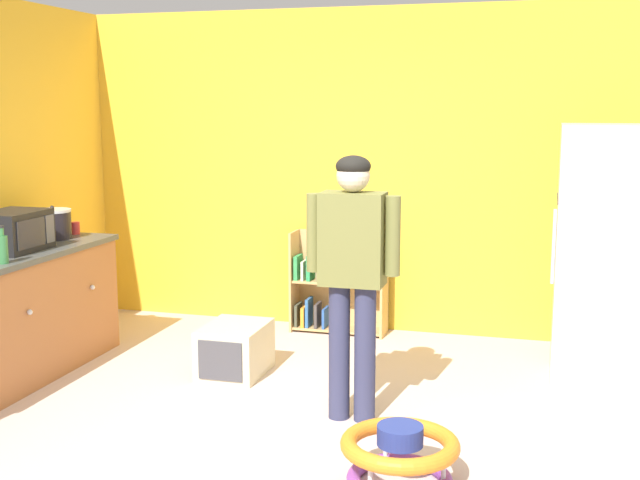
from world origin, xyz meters
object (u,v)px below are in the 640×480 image
Objects in this scene: bookshelf at (334,288)px; baby_walker at (400,456)px; standing_person at (353,264)px; green_glass_bottle at (3,248)px; refrigerator at (610,258)px; red_cup at (75,228)px; pet_carrier at (235,350)px; microwave at (13,231)px; crock_pot at (53,224)px.

bookshelf is 2.91m from baby_walker.
green_glass_bottle is at bearing -173.70° from standing_person.
refrigerator is 18.74× the size of red_cup.
refrigerator reaches higher than standing_person.
red_cup is at bearing 166.97° from pet_carrier.
baby_walker is (-1.08, -1.87, -0.73)m from refrigerator.
microwave is (-1.46, -0.44, 0.86)m from pet_carrier.
pet_carrier is 1.69m from red_cup.
pet_carrier is 1.15× the size of microwave.
bookshelf is at bearing 43.24° from microwave.
standing_person is 17.00× the size of red_cup.
standing_person reaches higher than crock_pot.
bookshelf is 1.41× the size of baby_walker.
microwave reaches higher than red_cup.
microwave is 5.05× the size of red_cup.
refrigerator is at bearing 10.49° from pet_carrier.
refrigerator is at bearing 60.04° from baby_walker.
crock_pot is (-1.89, -1.21, 0.64)m from bookshelf.
refrigerator is 3.22× the size of pet_carrier.
refrigerator is 7.24× the size of green_glass_bottle.
pet_carrier is (-2.52, -0.47, -0.71)m from refrigerator.
pet_carrier is 2.01× the size of crock_pot.
green_glass_bottle is at bearing -127.22° from bookshelf.
microwave is 0.46m from green_glass_bottle.
standing_person is 1.41m from pet_carrier.
baby_walker is 1.26× the size of microwave.
red_cup is at bearing 100.93° from green_glass_bottle.
refrigerator is 3.99m from red_cup.
baby_walker is at bearing -119.96° from refrigerator.
green_glass_bottle reaches higher than baby_walker.
red_cup is at bearing 83.73° from crock_pot.
green_glass_bottle is at bearing -79.07° from red_cup.
pet_carrier is 5.81× the size of red_cup.
crock_pot is at bearing -174.70° from refrigerator.
bookshelf is 2.08m from standing_person.
standing_person reaches higher than pet_carrier.
refrigerator is 4.09m from microwave.
standing_person reaches higher than baby_walker.
bookshelf is at bearing 27.38° from red_cup.
standing_person is at bearing -145.03° from refrigerator.
bookshelf reaches higher than baby_walker.
crock_pot is at bearing 164.57° from standing_person.
refrigerator is at bearing 34.97° from standing_person.
refrigerator reaches higher than green_glass_bottle.
green_glass_bottle reaches higher than bookshelf.
refrigerator reaches higher than bookshelf.
microwave reaches higher than bookshelf.
refrigerator is at bearing 19.20° from green_glass_bottle.
green_glass_bottle is (0.22, -0.41, -0.04)m from microwave.
standing_person is at bearing -72.10° from bookshelf.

